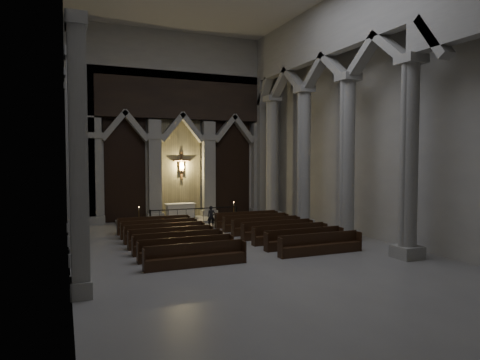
{
  "coord_description": "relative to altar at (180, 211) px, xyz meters",
  "views": [
    {
      "loc": [
        -7.15,
        -15.57,
        4.02
      ],
      "look_at": [
        0.54,
        3.0,
        2.97
      ],
      "focal_mm": 32.0,
      "sensor_mm": 36.0,
      "label": 1
    }
  ],
  "objects": [
    {
      "name": "room",
      "position": [
        0.32,
        -10.91,
        6.97
      ],
      "size": [
        24.0,
        24.1,
        12.0
      ],
      "color": "gray",
      "rests_on": "ground"
    },
    {
      "name": "pews",
      "position": [
        0.32,
        -7.59,
        -0.35
      ],
      "size": [
        9.27,
        8.17,
        0.86
      ],
      "color": "black",
      "rests_on": "ground"
    },
    {
      "name": "sanctuary_step",
      "position": [
        0.32,
        -0.31,
        -0.56
      ],
      "size": [
        8.5,
        2.6,
        0.15
      ],
      "primitive_type": "cube",
      "color": "#9D9B92",
      "rests_on": "ground"
    },
    {
      "name": "altar_rail",
      "position": [
        0.32,
        -2.19,
        0.07
      ],
      "size": [
        5.36,
        0.09,
        1.05
      ],
      "color": "black",
      "rests_on": "ground"
    },
    {
      "name": "sanctuary_wall",
      "position": [
        0.32,
        0.63,
        5.98
      ],
      "size": [
        14.0,
        0.77,
        12.0
      ],
      "color": "#9D9B92",
      "rests_on": "ground"
    },
    {
      "name": "altar",
      "position": [
        0.0,
        0.0,
        0.0
      ],
      "size": [
        1.89,
        0.76,
        0.96
      ],
      "color": "beige",
      "rests_on": "sanctuary_step"
    },
    {
      "name": "right_arcade",
      "position": [
        5.82,
        -9.58,
        7.19
      ],
      "size": [
        1.0,
        24.0,
        12.0
      ],
      "color": "#9D9B92",
      "rests_on": "ground"
    },
    {
      "name": "candle_stand_left",
      "position": [
        -2.88,
        -1.77,
        -0.3
      ],
      "size": [
        0.21,
        0.21,
        1.22
      ],
      "color": "olive",
      "rests_on": "ground"
    },
    {
      "name": "candle_stand_right",
      "position": [
        2.93,
        -1.87,
        -0.29
      ],
      "size": [
        0.21,
        0.21,
        1.27
      ],
      "color": "olive",
      "rests_on": "ground"
    },
    {
      "name": "left_pilasters",
      "position": [
        -6.43,
        -7.41,
        3.28
      ],
      "size": [
        0.6,
        13.0,
        8.03
      ],
      "color": "#9D9B92",
      "rests_on": "ground"
    },
    {
      "name": "worshipper",
      "position": [
        1.0,
        -3.22,
        -0.02
      ],
      "size": [
        0.51,
        0.39,
        1.24
      ],
      "primitive_type": "imported",
      "rotation": [
        0.0,
        0.0,
        -0.22
      ],
      "color": "black",
      "rests_on": "ground"
    }
  ]
}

